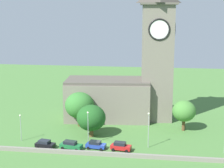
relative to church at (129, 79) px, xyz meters
name	(u,v)px	position (x,y,z in m)	size (l,w,h in m)	color
ground_plane	(112,124)	(-3.75, -6.14, -11.01)	(200.00, 200.00, 0.00)	#477538
church	(129,79)	(0.00, 0.00, 0.00)	(30.05, 14.36, 35.65)	slate
quay_barrier	(98,154)	(-3.75, -26.91, -10.58)	(55.14, 0.70, 0.85)	gray
car_black	(45,144)	(-15.85, -24.43, -10.11)	(4.44, 2.86, 1.77)	black
car_green	(71,145)	(-10.13, -24.27, -10.09)	(5.05, 2.81, 1.81)	#1E6B38
car_blue	(96,145)	(-4.92, -23.22, -10.14)	(4.41, 2.62, 1.71)	#233D9E
car_red	(121,146)	(0.54, -23.58, -10.04)	(4.51, 2.55, 1.91)	red
streetlamp_west_end	(21,123)	(-22.64, -20.99, -6.77)	(0.44, 0.44, 6.24)	#9EA0A5
streetlamp_west_mid	(88,123)	(-6.98, -21.13, -5.99)	(0.44, 0.44, 7.60)	#9EA0A5
streetlamp_central	(149,125)	(6.26, -21.03, -5.84)	(0.44, 0.44, 7.87)	#9EA0A5
tree_riverside_west	(184,111)	(14.46, -8.34, -6.03)	(5.78, 5.78, 7.62)	brown
tree_riverside_east	(80,105)	(-11.85, -8.53, -5.49)	(7.43, 7.43, 8.90)	brown
tree_by_tower	(91,118)	(-7.34, -15.91, -6.42)	(6.82, 6.82, 7.68)	brown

